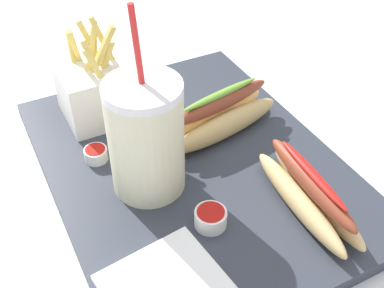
{
  "coord_description": "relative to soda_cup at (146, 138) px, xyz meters",
  "views": [
    {
      "loc": [
        -0.42,
        0.22,
        0.45
      ],
      "look_at": [
        0.0,
        0.0,
        0.05
      ],
      "focal_mm": 45.25,
      "sensor_mm": 36.0,
      "label": 1
    }
  ],
  "objects": [
    {
      "name": "ground_plane",
      "position": [
        0.01,
        -0.07,
        -0.1
      ],
      "size": [
        2.4,
        2.4,
        0.02
      ],
      "primitive_type": "cube",
      "color": "silver"
    },
    {
      "name": "food_tray",
      "position": [
        0.01,
        -0.07,
        -0.08
      ],
      "size": [
        0.47,
        0.36,
        0.02
      ],
      "primitive_type": "cube",
      "color": "#2D333D",
      "rests_on": "ground_plane"
    },
    {
      "name": "soda_cup",
      "position": [
        0.0,
        0.0,
        0.0
      ],
      "size": [
        0.09,
        0.09,
        0.24
      ],
      "color": "beige",
      "rests_on": "food_tray"
    },
    {
      "name": "fries_basket",
      "position": [
        0.17,
        0.01,
        -0.03
      ],
      "size": [
        0.1,
        0.09,
        0.15
      ],
      "color": "white",
      "rests_on": "food_tray"
    },
    {
      "name": "hot_dog_1",
      "position": [
        0.05,
        -0.13,
        -0.05
      ],
      "size": [
        0.09,
        0.19,
        0.07
      ],
      "color": "tan",
      "rests_on": "food_tray"
    },
    {
      "name": "hot_dog_2",
      "position": [
        -0.12,
        -0.15,
        -0.05
      ],
      "size": [
        0.18,
        0.06,
        0.06
      ],
      "color": "#DBB775",
      "rests_on": "food_tray"
    },
    {
      "name": "ketchup_cup_1",
      "position": [
        0.07,
        0.04,
        -0.06
      ],
      "size": [
        0.03,
        0.03,
        0.02
      ],
      "color": "white",
      "rests_on": "food_tray"
    },
    {
      "name": "ketchup_cup_2",
      "position": [
        -0.09,
        -0.04,
        -0.06
      ],
      "size": [
        0.04,
        0.04,
        0.02
      ],
      "color": "white",
      "rests_on": "food_tray"
    },
    {
      "name": "napkin_stack",
      "position": [
        -0.15,
        0.05,
        -0.07
      ],
      "size": [
        0.11,
        0.13,
        0.01
      ],
      "primitive_type": "cube",
      "rotation": [
        0.0,
        0.0,
        0.12
      ],
      "color": "white",
      "rests_on": "food_tray"
    }
  ]
}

